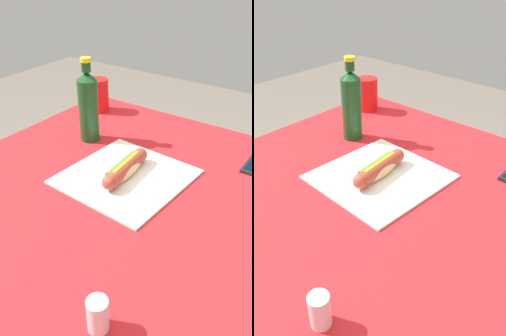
{
  "view_description": "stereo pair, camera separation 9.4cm",
  "coord_description": "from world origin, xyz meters",
  "views": [
    {
      "loc": [
        -0.58,
        -0.46,
        1.28
      ],
      "look_at": [
        0.07,
        0.01,
        0.79
      ],
      "focal_mm": 38.47,
      "sensor_mm": 36.0,
      "label": 1
    },
    {
      "loc": [
        -0.52,
        -0.53,
        1.28
      ],
      "look_at": [
        0.07,
        0.01,
        0.79
      ],
      "focal_mm": 38.47,
      "sensor_mm": 36.0,
      "label": 2
    }
  ],
  "objects": [
    {
      "name": "drinking_cup",
      "position": [
        0.39,
        0.35,
        0.81
      ],
      "size": [
        0.07,
        0.07,
        0.12
      ],
      "primitive_type": "cylinder",
      "color": "red",
      "rests_on": "dining_table"
    },
    {
      "name": "salt_shaker",
      "position": [
        -0.32,
        -0.21,
        0.79
      ],
      "size": [
        0.04,
        0.04,
        0.06
      ],
      "primitive_type": "cylinder",
      "color": "silver",
      "rests_on": "dining_table"
    },
    {
      "name": "soda_bottle",
      "position": [
        0.19,
        0.23,
        0.87
      ],
      "size": [
        0.06,
        0.06,
        0.26
      ],
      "color": "#14471E",
      "rests_on": "dining_table"
    },
    {
      "name": "paper_wrapper",
      "position": [
        0.07,
        0.01,
        0.76
      ],
      "size": [
        0.32,
        0.32,
        0.01
      ],
      "primitive_type": "cube",
      "rotation": [
        0.0,
        0.0,
        -0.06
      ],
      "color": "silver",
      "rests_on": "dining_table"
    },
    {
      "name": "dining_table",
      "position": [
        0.0,
        0.0,
        0.61
      ],
      "size": [
        1.02,
        0.92,
        0.76
      ],
      "color": "brown",
      "rests_on": "ground"
    },
    {
      "name": "hot_dog",
      "position": [
        0.07,
        0.01,
        0.78
      ],
      "size": [
        0.2,
        0.06,
        0.04
      ],
      "color": "#E5BC75",
      "rests_on": "paper_wrapper"
    }
  ]
}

